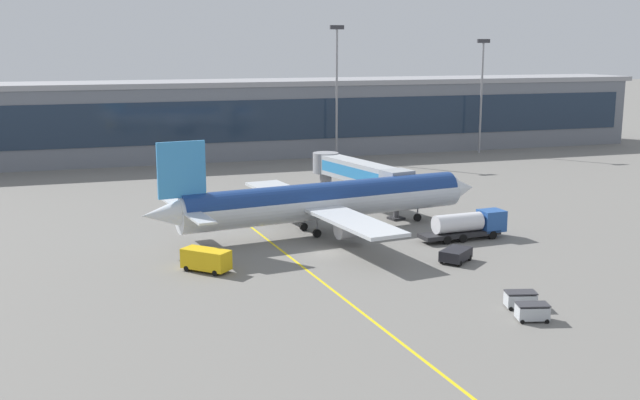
% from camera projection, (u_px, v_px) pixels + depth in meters
% --- Properties ---
extents(ground_plane, '(700.00, 700.00, 0.00)m').
position_uv_depth(ground_plane, '(327.00, 253.00, 85.29)').
color(ground_plane, slate).
extents(apron_lead_in_line, '(4.76, 79.89, 0.01)m').
position_uv_depth(apron_lead_in_line, '(283.00, 251.00, 85.76)').
color(apron_lead_in_line, yellow).
rests_on(apron_lead_in_line, ground_plane).
extents(terminal_building, '(164.44, 16.94, 15.47)m').
position_uv_depth(terminal_building, '(277.00, 117.00, 160.95)').
color(terminal_building, slate).
rests_on(terminal_building, ground_plane).
extents(main_airliner, '(44.83, 35.58, 12.21)m').
position_uv_depth(main_airliner, '(325.00, 201.00, 93.73)').
color(main_airliner, silver).
rests_on(main_airliner, ground_plane).
extents(jet_bridge, '(7.79, 22.00, 6.65)m').
position_uv_depth(jet_bridge, '(356.00, 172.00, 108.92)').
color(jet_bridge, '#B2B7BC').
rests_on(jet_bridge, ground_plane).
extents(fuel_tanker, '(10.95, 3.26, 3.25)m').
position_uv_depth(fuel_tanker, '(468.00, 225.00, 90.85)').
color(fuel_tanker, '#232326').
rests_on(fuel_tanker, ground_plane).
extents(crew_van, '(5.00, 5.04, 2.30)m').
position_uv_depth(crew_van, '(207.00, 259.00, 77.91)').
color(crew_van, yellow).
rests_on(crew_van, ground_plane).
extents(pushback_tug, '(4.40, 4.18, 1.40)m').
position_uv_depth(pushback_tug, '(455.00, 254.00, 81.39)').
color(pushback_tug, black).
rests_on(pushback_tug, ground_plane).
extents(baggage_cart_0, '(2.96, 2.20, 1.48)m').
position_uv_depth(baggage_cart_0, '(532.00, 312.00, 64.10)').
color(baggage_cart_0, '#B2B7BC').
rests_on(baggage_cart_0, ground_plane).
extents(baggage_cart_1, '(2.96, 2.20, 1.48)m').
position_uv_depth(baggage_cart_1, '(520.00, 299.00, 67.23)').
color(baggage_cart_1, '#B2B7BC').
rests_on(baggage_cart_1, ground_plane).
extents(apron_light_mast_0, '(2.80, 0.50, 23.78)m').
position_uv_depth(apron_light_mast_0, '(482.00, 87.00, 161.13)').
color(apron_light_mast_0, gray).
rests_on(apron_light_mast_0, ground_plane).
extents(apron_light_mast_1, '(2.80, 0.50, 26.34)m').
position_uv_depth(apron_light_mast_1, '(337.00, 83.00, 151.05)').
color(apron_light_mast_1, gray).
rests_on(apron_light_mast_1, ground_plane).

